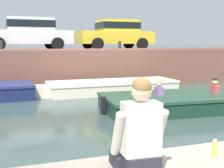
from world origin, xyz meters
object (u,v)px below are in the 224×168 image
mooring_bollard_east (120,45)px  mooring_bollard_mid (1,45)px  person_seated_left (139,136)px  bottle_drink (215,149)px  boat_moored_central_cream (107,87)px  motorboat_passing (199,101)px  car_centre_yellow (115,33)px  car_left_inner_white (28,32)px

mooring_bollard_east → mooring_bollard_mid: bearing=180.0°
mooring_bollard_east → person_seated_left: size_ratio=0.46×
mooring_bollard_east → bottle_drink: (-3.19, -11.42, -1.08)m
mooring_bollard_east → bottle_drink: size_ratio=2.18×
boat_moored_central_cream → motorboat_passing: 4.35m
car_centre_yellow → mooring_bollard_mid: bearing=-165.5°
motorboat_passing → mooring_bollard_mid: (-5.87, 5.93, 1.73)m
car_left_inner_white → person_seated_left: size_ratio=4.45×
person_seated_left → car_centre_yellow: bearing=70.9°
motorboat_passing → mooring_bollard_east: 6.20m
person_seated_left → car_left_inner_white: bearing=90.1°
mooring_bollard_east → boat_moored_central_cream: bearing=-124.1°
motorboat_passing → mooring_bollard_mid: bearing=134.7°
person_seated_left → bottle_drink: size_ratio=4.73×
boat_moored_central_cream → car_left_inner_white: bearing=129.5°
mooring_bollard_mid → person_seated_left: (1.25, -11.52, -0.81)m
motorboat_passing → person_seated_left: size_ratio=7.13×
motorboat_passing → bottle_drink: bearing=-123.5°
motorboat_passing → car_centre_yellow: car_centre_yellow is taller
car_left_inner_white → person_seated_left: bearing=-89.9°
person_seated_left → boat_moored_central_cream: bearing=73.4°
boat_moored_central_cream → car_left_inner_white: (-2.85, 3.46, 2.34)m
boat_moored_central_cream → car_centre_yellow: (1.66, 3.46, 2.34)m
car_centre_yellow → bottle_drink: size_ratio=19.23×
mooring_bollard_mid → bottle_drink: mooring_bollard_mid is taller
bottle_drink → car_left_inner_white: bearing=94.4°
mooring_bollard_mid → person_seated_left: size_ratio=0.46×
motorboat_passing → car_centre_yellow: bearing=90.9°
car_left_inner_white → car_centre_yellow: size_ratio=1.10×
motorboat_passing → mooring_bollard_mid: 8.52m
bottle_drink → mooring_bollard_mid: bearing=101.1°
car_centre_yellow → person_seated_left: car_centre_yellow is taller
motorboat_passing → mooring_bollard_mid: size_ratio=15.47×
person_seated_left → bottle_drink: 1.03m
boat_moored_central_cream → person_seated_left: 10.01m
boat_moored_central_cream → motorboat_passing: bearing=-65.9°
car_left_inner_white → motorboat_passing: bearing=-58.1°
person_seated_left → mooring_bollard_east: bearing=70.1°
boat_moored_central_cream → bottle_drink: 9.66m
boat_moored_central_cream → person_seated_left: bearing=-106.6°
boat_moored_central_cream → bottle_drink: size_ratio=31.58×
car_centre_yellow → mooring_bollard_mid: car_centre_yellow is taller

